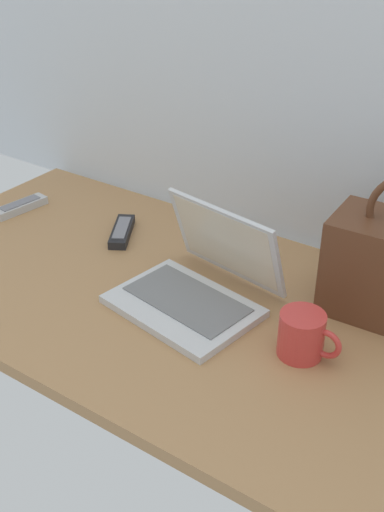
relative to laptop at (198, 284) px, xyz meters
The scene contains 5 objects.
desk 0.06m from the laptop, 122.57° to the right, with size 1.60×0.76×0.03m.
laptop is the anchor object (origin of this frame).
coffee_mug 0.28m from the laptop, ahead, with size 0.13×0.09×0.09m.
remote_control_near 0.36m from the laptop, 157.79° to the left, with size 0.12×0.16×0.02m.
remote_control_far 0.68m from the laptop, behind, with size 0.07×0.17×0.02m.
Camera 1 is at (0.65, -0.95, 0.84)m, focal length 44.06 mm.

